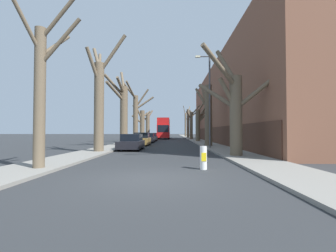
% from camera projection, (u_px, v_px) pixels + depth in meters
% --- Properties ---
extents(ground_plane, '(300.00, 300.00, 0.00)m').
position_uv_depth(ground_plane, '(149.00, 179.00, 7.50)').
color(ground_plane, '#2B2D30').
extents(sidewalk_left, '(2.63, 120.00, 0.12)m').
position_uv_depth(sidewalk_left, '(149.00, 138.00, 57.59)').
color(sidewalk_left, gray).
rests_on(sidewalk_left, ground).
extents(sidewalk_right, '(2.63, 120.00, 0.12)m').
position_uv_depth(sidewalk_right, '(190.00, 138.00, 57.37)').
color(sidewalk_right, gray).
rests_on(sidewalk_right, ground).
extents(building_facade_right, '(10.08, 42.88, 11.04)m').
position_uv_depth(building_facade_right, '(246.00, 105.00, 32.61)').
color(building_facade_right, brown).
rests_on(building_facade_right, ground).
extents(street_tree_left_0, '(2.47, 2.97, 7.44)m').
position_uv_depth(street_tree_left_0, '(41.00, 87.00, 9.27)').
color(street_tree_left_0, brown).
rests_on(street_tree_left_0, ground).
extents(street_tree_left_1, '(3.11, 3.59, 9.06)m').
position_uv_depth(street_tree_left_1, '(99.00, 99.00, 17.29)').
color(street_tree_left_1, brown).
rests_on(street_tree_left_1, ground).
extents(street_tree_left_2, '(2.18, 4.75, 8.85)m').
position_uv_depth(street_tree_left_2, '(123.00, 111.00, 25.05)').
color(street_tree_left_2, brown).
rests_on(street_tree_left_2, ground).
extents(street_tree_left_3, '(4.40, 3.68, 8.74)m').
position_uv_depth(street_tree_left_3, '(136.00, 115.00, 33.33)').
color(street_tree_left_3, brown).
rests_on(street_tree_left_3, ground).
extents(street_tree_left_4, '(3.56, 2.36, 6.69)m').
position_uv_depth(street_tree_left_4, '(142.00, 123.00, 41.56)').
color(street_tree_left_4, brown).
rests_on(street_tree_left_4, ground).
extents(street_tree_left_5, '(3.53, 1.85, 6.44)m').
position_uv_depth(street_tree_left_5, '(148.00, 125.00, 49.41)').
color(street_tree_left_5, brown).
rests_on(street_tree_left_5, ground).
extents(street_tree_right_0, '(4.71, 4.92, 7.12)m').
position_uv_depth(street_tree_right_0, '(234.00, 108.00, 14.15)').
color(street_tree_right_0, brown).
rests_on(street_tree_right_0, ground).
extents(street_tree_right_1, '(1.81, 2.82, 6.76)m').
position_uv_depth(street_tree_right_1, '(208.00, 113.00, 24.32)').
color(street_tree_right_1, brown).
rests_on(street_tree_right_1, ground).
extents(street_tree_right_2, '(2.68, 2.64, 6.62)m').
position_uv_depth(street_tree_right_2, '(199.00, 123.00, 35.35)').
color(street_tree_right_2, brown).
rests_on(street_tree_right_2, ground).
extents(street_tree_right_3, '(3.67, 2.84, 7.30)m').
position_uv_depth(street_tree_right_3, '(192.00, 123.00, 46.38)').
color(street_tree_right_3, brown).
rests_on(street_tree_right_3, ground).
extents(street_tree_right_4, '(2.31, 2.99, 8.42)m').
position_uv_depth(street_tree_right_4, '(188.00, 122.00, 57.68)').
color(street_tree_right_4, brown).
rests_on(street_tree_right_4, ground).
extents(street_tree_right_5, '(2.35, 2.58, 9.53)m').
position_uv_depth(street_tree_right_5, '(186.00, 124.00, 68.78)').
color(street_tree_right_5, brown).
rests_on(street_tree_right_5, ground).
extents(double_decker_bus, '(2.56, 11.01, 4.49)m').
position_uv_depth(double_decker_bus, '(164.00, 128.00, 50.85)').
color(double_decker_bus, red).
rests_on(double_decker_bus, ground).
extents(parked_car_0, '(1.85, 4.01, 1.40)m').
position_uv_depth(parked_car_0, '(132.00, 142.00, 19.61)').
color(parked_car_0, black).
rests_on(parked_car_0, ground).
extents(parked_car_1, '(1.79, 3.96, 1.50)m').
position_uv_depth(parked_car_1, '(142.00, 139.00, 26.03)').
color(parked_car_1, olive).
rests_on(parked_car_1, ground).
extents(parked_car_2, '(1.85, 4.52, 1.38)m').
position_uv_depth(parked_car_2, '(148.00, 138.00, 32.64)').
color(parked_car_2, black).
rests_on(parked_car_2, ground).
extents(parked_car_3, '(1.82, 4.01, 1.40)m').
position_uv_depth(parked_car_3, '(152.00, 137.00, 38.57)').
color(parked_car_3, black).
rests_on(parked_car_3, ground).
extents(lamp_post, '(1.40, 0.20, 8.80)m').
position_uv_depth(lamp_post, '(209.00, 97.00, 20.93)').
color(lamp_post, '#4C4F54').
rests_on(lamp_post, ground).
extents(traffic_bollard, '(0.29, 0.30, 0.98)m').
position_uv_depth(traffic_bollard, '(203.00, 158.00, 9.49)').
color(traffic_bollard, white).
rests_on(traffic_bollard, ground).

